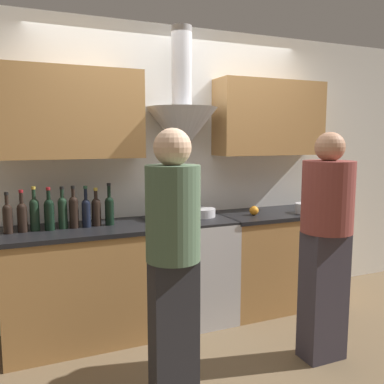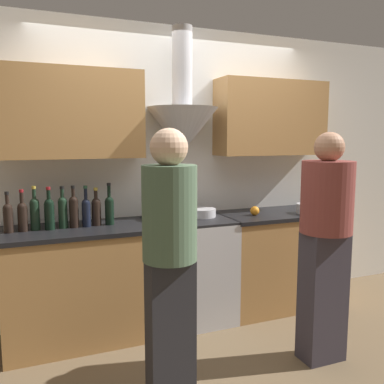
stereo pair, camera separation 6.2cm
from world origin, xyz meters
TOP-DOWN VIEW (x-y plane):
  - ground_plane at (0.00, 0.00)m, footprint 12.00×12.00m
  - wall_back at (-0.01, 0.62)m, footprint 8.40×0.62m
  - counter_left at (-0.93, 0.35)m, footprint 1.15×0.62m
  - counter_right at (0.91, 0.35)m, footprint 1.11×0.62m
  - stove_range at (0.00, 0.35)m, footprint 0.73×0.60m
  - wine_bottle_0 at (-1.42, 0.37)m, footprint 0.07×0.07m
  - wine_bottle_1 at (-1.32, 0.38)m, footprint 0.07×0.07m
  - wine_bottle_2 at (-1.23, 0.39)m, footprint 0.07×0.07m
  - wine_bottle_3 at (-1.13, 0.36)m, footprint 0.07×0.07m
  - wine_bottle_4 at (-1.03, 0.39)m, footprint 0.07×0.07m
  - wine_bottle_5 at (-0.95, 0.37)m, footprint 0.07×0.07m
  - wine_bottle_6 at (-0.85, 0.37)m, footprint 0.07×0.07m
  - wine_bottle_7 at (-0.77, 0.39)m, footprint 0.08×0.08m
  - wine_bottle_8 at (-0.67, 0.38)m, footprint 0.07×0.07m
  - stock_pot at (-0.17, 0.41)m, footprint 0.23×0.23m
  - mixing_bowl at (0.17, 0.41)m, footprint 0.24×0.24m
  - orange_fruit at (0.63, 0.29)m, footprint 0.08×0.08m
  - saucepan at (1.13, 0.20)m, footprint 0.19×0.19m
  - person_foreground_left at (-0.51, -0.69)m, footprint 0.32×0.32m
  - person_foreground_right at (0.67, -0.62)m, footprint 0.36×0.36m

SIDE VIEW (x-z plane):
  - ground_plane at x=0.00m, z-range 0.00..0.00m
  - counter_left at x=-0.93m, z-range 0.00..0.91m
  - counter_right at x=0.91m, z-range 0.00..0.91m
  - stove_range at x=0.00m, z-range 0.00..0.92m
  - person_foreground_right at x=0.67m, z-range 0.08..1.73m
  - person_foreground_left at x=-0.51m, z-range 0.10..1.76m
  - mixing_bowl at x=0.17m, z-range 0.91..0.99m
  - orange_fruit at x=0.63m, z-range 0.91..1.00m
  - saucepan at x=1.13m, z-range 0.91..1.00m
  - stock_pot at x=-0.17m, z-range 0.91..1.05m
  - wine_bottle_0 at x=-1.42m, z-range 0.88..1.19m
  - wine_bottle_7 at x=-0.77m, z-range 0.89..1.19m
  - wine_bottle_1 at x=-1.32m, z-range 0.88..1.20m
  - wine_bottle_6 at x=-0.85m, z-range 0.88..1.20m
  - wine_bottle_8 at x=-0.67m, z-range 0.87..1.21m
  - wine_bottle_3 at x=-1.13m, z-range 0.88..1.21m
  - wine_bottle_4 at x=-1.03m, z-range 0.89..1.22m
  - wine_bottle_2 at x=-1.23m, z-range 0.88..1.22m
  - wine_bottle_5 at x=-0.95m, z-range 0.89..1.22m
  - wall_back at x=-0.01m, z-range 0.16..2.76m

